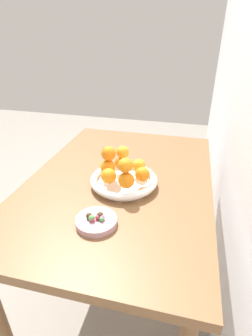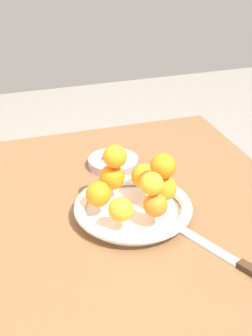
{
  "view_description": "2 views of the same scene",
  "coord_description": "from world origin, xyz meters",
  "px_view_note": "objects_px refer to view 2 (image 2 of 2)",
  "views": [
    {
      "loc": [
        0.93,
        0.25,
        1.31
      ],
      "look_at": [
        0.07,
        0.04,
        0.83
      ],
      "focal_mm": 28.0,
      "sensor_mm": 36.0,
      "label": 1
    },
    {
      "loc": [
        -0.89,
        0.35,
        1.41
      ],
      "look_at": [
        0.07,
        0.04,
        0.86
      ],
      "focal_mm": 55.0,
      "sensor_mm": 36.0,
      "label": 2
    }
  ],
  "objects_px": {
    "orange_0": "(155,205)",
    "candy_ball_7": "(114,153)",
    "orange_4": "(98,194)",
    "orange_7": "(115,156)",
    "candy_ball_3": "(111,158)",
    "orange_8": "(163,166)",
    "candy_ball_0": "(110,157)",
    "candy_ball_2": "(111,156)",
    "orange_3": "(112,177)",
    "knife": "(232,260)",
    "candy_ball_4": "(115,153)",
    "orange_5": "(121,209)",
    "candy_ball_5": "(105,156)",
    "orange_2": "(144,176)",
    "candy_ball_1": "(121,154)",
    "candy_ball_6": "(106,157)",
    "orange_6": "(152,184)",
    "fruit_bowl": "(133,209)",
    "candy_dish": "(112,162)",
    "orange_1": "(163,188)",
    "dining_table": "(151,257)"
  },
  "relations": [
    {
      "from": "candy_ball_0",
      "to": "orange_5",
      "type": "bearing_deg",
      "value": 167.92
    },
    {
      "from": "candy_ball_6",
      "to": "knife",
      "type": "height_order",
      "value": "candy_ball_6"
    },
    {
      "from": "dining_table",
      "to": "orange_1",
      "type": "xyz_separation_m",
      "value": [
        0.04,
        -0.04,
        0.16
      ]
    },
    {
      "from": "orange_0",
      "to": "orange_2",
      "type": "distance_m",
      "value": 0.12
    },
    {
      "from": "orange_3",
      "to": "candy_ball_7",
      "type": "distance_m",
      "value": 0.21
    },
    {
      "from": "candy_ball_5",
      "to": "orange_7",
      "type": "bearing_deg",
      "value": 171.14
    },
    {
      "from": "orange_6",
      "to": "candy_ball_2",
      "type": "xyz_separation_m",
      "value": [
        0.32,
        -0.0,
        -0.09
      ]
    },
    {
      "from": "candy_ball_2",
      "to": "candy_ball_6",
      "type": "relative_size",
      "value": 0.97
    },
    {
      "from": "orange_1",
      "to": "candy_ball_3",
      "type": "relative_size",
      "value": 3.2
    },
    {
      "from": "orange_7",
      "to": "candy_ball_1",
      "type": "relative_size",
      "value": 2.72
    },
    {
      "from": "candy_ball_5",
      "to": "candy_ball_7",
      "type": "distance_m",
      "value": 0.03
    },
    {
      "from": "orange_4",
      "to": "orange_7",
      "type": "relative_size",
      "value": 1.06
    },
    {
      "from": "fruit_bowl",
      "to": "candy_ball_1",
      "type": "relative_size",
      "value": 13.41
    },
    {
      "from": "candy_ball_0",
      "to": "candy_ball_1",
      "type": "bearing_deg",
      "value": -72.69
    },
    {
      "from": "orange_0",
      "to": "orange_8",
      "type": "xyz_separation_m",
      "value": [
        0.05,
        -0.04,
        0.06
      ]
    },
    {
      "from": "orange_3",
      "to": "candy_ball_0",
      "type": "relative_size",
      "value": 2.88
    },
    {
      "from": "orange_2",
      "to": "candy_ball_6",
      "type": "bearing_deg",
      "value": 10.75
    },
    {
      "from": "orange_2",
      "to": "candy_ball_7",
      "type": "bearing_deg",
      "value": 2.24
    },
    {
      "from": "orange_8",
      "to": "candy_ball_3",
      "type": "relative_size",
      "value": 3.03
    },
    {
      "from": "candy_ball_5",
      "to": "orange_1",
      "type": "bearing_deg",
      "value": -167.26
    },
    {
      "from": "orange_0",
      "to": "orange_7",
      "type": "distance_m",
      "value": 0.15
    },
    {
      "from": "candy_ball_3",
      "to": "candy_ball_7",
      "type": "xyz_separation_m",
      "value": [
        0.03,
        -0.02,
        -0.0
      ]
    },
    {
      "from": "candy_dish",
      "to": "orange_1",
      "type": "relative_size",
      "value": 2.24
    },
    {
      "from": "orange_7",
      "to": "candy_ball_5",
      "type": "xyz_separation_m",
      "value": [
        0.19,
        -0.03,
        -0.1
      ]
    },
    {
      "from": "orange_7",
      "to": "candy_ball_2",
      "type": "height_order",
      "value": "orange_7"
    },
    {
      "from": "orange_3",
      "to": "orange_7",
      "type": "height_order",
      "value": "orange_7"
    },
    {
      "from": "candy_dish",
      "to": "orange_2",
      "type": "height_order",
      "value": "orange_2"
    },
    {
      "from": "orange_4",
      "to": "candy_ball_1",
      "type": "relative_size",
      "value": 2.87
    },
    {
      "from": "orange_4",
      "to": "knife",
      "type": "relative_size",
      "value": 0.23
    },
    {
      "from": "candy_ball_6",
      "to": "candy_ball_7",
      "type": "xyz_separation_m",
      "value": [
        0.01,
        -0.03,
        0.0
      ]
    },
    {
      "from": "orange_5",
      "to": "candy_ball_5",
      "type": "height_order",
      "value": "orange_5"
    },
    {
      "from": "candy_ball_1",
      "to": "candy_ball_7",
      "type": "relative_size",
      "value": 1.13
    },
    {
      "from": "orange_0",
      "to": "candy_ball_1",
      "type": "height_order",
      "value": "orange_0"
    },
    {
      "from": "knife",
      "to": "orange_3",
      "type": "bearing_deg",
      "value": 30.21
    },
    {
      "from": "orange_8",
      "to": "candy_ball_7",
      "type": "xyz_separation_m",
      "value": [
        0.28,
        0.03,
        -0.1
      ]
    },
    {
      "from": "candy_ball_0",
      "to": "candy_ball_6",
      "type": "distance_m",
      "value": 0.01
    },
    {
      "from": "fruit_bowl",
      "to": "orange_7",
      "type": "bearing_deg",
      "value": 18.82
    },
    {
      "from": "candy_ball_2",
      "to": "candy_ball_3",
      "type": "relative_size",
      "value": 0.83
    },
    {
      "from": "candy_ball_2",
      "to": "candy_ball_6",
      "type": "xyz_separation_m",
      "value": [
        -0.0,
        0.02,
        0.0
      ]
    },
    {
      "from": "fruit_bowl",
      "to": "candy_ball_2",
      "type": "height_order",
      "value": "fruit_bowl"
    },
    {
      "from": "candy_ball_0",
      "to": "candy_ball_2",
      "type": "bearing_deg",
      "value": -33.64
    },
    {
      "from": "orange_2",
      "to": "candy_ball_7",
      "type": "xyz_separation_m",
      "value": [
        0.21,
        0.01,
        -0.04
      ]
    },
    {
      "from": "orange_7",
      "to": "knife",
      "type": "xyz_separation_m",
      "value": [
        -0.28,
        -0.16,
        -0.12
      ]
    },
    {
      "from": "orange_0",
      "to": "candy_ball_7",
      "type": "xyz_separation_m",
      "value": [
        0.33,
        -0.01,
        -0.04
      ]
    },
    {
      "from": "candy_ball_0",
      "to": "orange_8",
      "type": "bearing_deg",
      "value": -169.56
    },
    {
      "from": "orange_2",
      "to": "candy_ball_3",
      "type": "xyz_separation_m",
      "value": [
        0.18,
        0.03,
        -0.04
      ]
    },
    {
      "from": "orange_1",
      "to": "orange_3",
      "type": "xyz_separation_m",
      "value": [
        0.08,
        0.1,
        0.0
      ]
    },
    {
      "from": "candy_ball_3",
      "to": "orange_8",
      "type": "bearing_deg",
      "value": -169.6
    },
    {
      "from": "orange_4",
      "to": "orange_6",
      "type": "bearing_deg",
      "value": -127.17
    },
    {
      "from": "orange_3",
      "to": "candy_ball_4",
      "type": "height_order",
      "value": "orange_3"
    }
  ]
}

